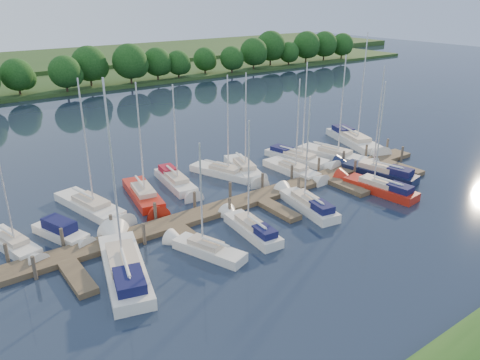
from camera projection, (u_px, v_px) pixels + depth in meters
ground at (325, 237)px, 33.31m from camera, size 260.00×260.00×0.00m
dock at (261, 200)px, 38.70m from camera, size 40.00×6.00×0.40m
mooring_pilings at (253, 192)px, 39.39m from camera, size 38.24×2.84×2.00m
far_shore at (40, 82)px, 89.28m from camera, size 180.00×30.00×0.60m
distant_hill at (10, 64)px, 107.83m from camera, size 220.00×40.00×1.40m
treeline at (54, 70)px, 77.57m from camera, size 145.14×9.37×8.31m
sailboat_n_0 at (14, 246)px, 31.68m from camera, size 2.85×6.56×8.42m
motorboat at (62, 233)px, 33.10m from camera, size 2.98×5.41×1.71m
sailboat_n_2 at (93, 208)px, 37.20m from camera, size 3.56×8.74×10.94m
sailboat_n_3 at (144, 197)px, 39.21m from camera, size 3.06×8.13×10.29m
sailboat_n_4 at (176, 183)px, 42.00m from camera, size 2.54×7.51×9.59m
sailboat_n_5 at (226, 173)px, 44.28m from camera, size 4.06×7.74×9.88m
sailboat_n_6 at (245, 170)px, 44.99m from camera, size 3.68×7.81×10.04m
sailboat_n_7 at (294, 171)px, 44.86m from camera, size 2.03×7.42×9.44m
sailboat_n_8 at (299, 158)px, 48.15m from camera, size 3.32×8.37×10.42m
sailboat_n_9 at (336, 156)px, 48.84m from camera, size 3.40×8.77×11.04m
sailboat_n_10 at (355, 141)px, 53.50m from camera, size 4.93×10.17×12.81m
sailboat_s_0 at (124, 267)px, 29.06m from camera, size 4.43×9.86×12.45m
sailboat_s_1 at (206, 250)px, 31.15m from camera, size 3.17×6.14×8.04m
sailboat_s_2 at (251, 229)px, 33.77m from camera, size 2.08×6.71×8.68m
sailboat_s_3 at (307, 205)px, 37.54m from camera, size 2.75×7.37×9.47m
sailboat_s_4 at (378, 188)px, 40.73m from camera, size 2.55×7.77×9.96m
sailboat_s_5 at (377, 173)px, 44.13m from camera, size 3.35×8.34×10.71m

